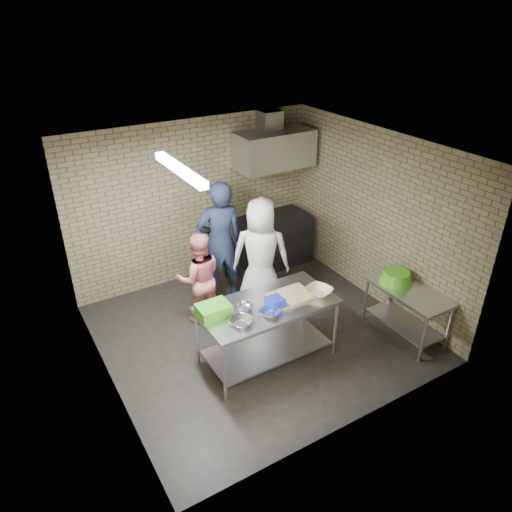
{
  "coord_description": "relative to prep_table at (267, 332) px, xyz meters",
  "views": [
    {
      "loc": [
        -2.9,
        -4.82,
        4.33
      ],
      "look_at": [
        0.1,
        0.2,
        1.15
      ],
      "focal_mm": 33.69,
      "sensor_mm": 36.0,
      "label": 1
    }
  ],
  "objects": [
    {
      "name": "wall_shelf",
      "position": [
        1.83,
        2.44,
        1.48
      ],
      "size": [
        0.8,
        0.2,
        0.04
      ],
      "primitive_type": "cube",
      "color": "#3F2B19",
      "rests_on": "back_wall"
    },
    {
      "name": "right_wall",
      "position": [
        2.28,
        0.55,
        0.91
      ],
      "size": [
        0.06,
        4.0,
        2.7
      ],
      "primitive_type": "cube",
      "color": "#98895F",
      "rests_on": "ground"
    },
    {
      "name": "woman_pink",
      "position": [
        -0.37,
        1.28,
        0.27
      ],
      "size": [
        0.8,
        0.69,
        1.42
      ],
      "primitive_type": "imported",
      "rotation": [
        0.0,
        0.0,
        2.89
      ],
      "color": "pink",
      "rests_on": "floor"
    },
    {
      "name": "ceramic_bowl",
      "position": [
        0.7,
        -0.15,
        0.48
      ],
      "size": [
        0.43,
        0.43,
        0.08
      ],
      "primitive_type": "imported",
      "rotation": [
        0.0,
        0.0,
        0.31
      ],
      "color": "beige",
      "rests_on": "prep_table"
    },
    {
      "name": "mixing_bowl_c",
      "position": [
        -0.1,
        -0.22,
        0.47
      ],
      "size": [
        0.32,
        0.32,
        0.06
      ],
      "primitive_type": "imported",
      "rotation": [
        0.0,
        0.0,
        0.31
      ],
      "color": "#AFB1B6",
      "rests_on": "prep_table"
    },
    {
      "name": "mixing_bowl_b",
      "position": [
        -0.3,
        0.05,
        0.47
      ],
      "size": [
        0.26,
        0.26,
        0.07
      ],
      "primitive_type": "imported",
      "rotation": [
        0.0,
        0.0,
        0.31
      ],
      "color": "#ADAFB4",
      "rests_on": "prep_table"
    },
    {
      "name": "range_hood",
      "position": [
        1.53,
        2.25,
        1.66
      ],
      "size": [
        1.3,
        0.6,
        0.6
      ],
      "primitive_type": "cube",
      "color": "silver",
      "rests_on": "back_wall"
    },
    {
      "name": "ceiling",
      "position": [
        0.18,
        0.55,
        2.26
      ],
      "size": [
        4.2,
        4.2,
        0.0
      ],
      "primitive_type": "plane",
      "rotation": [
        3.14,
        0.0,
        0.0
      ],
      "color": "black",
      "rests_on": "ground"
    },
    {
      "name": "blue_tub",
      "position": [
        0.05,
        -0.1,
        0.5
      ],
      "size": [
        0.2,
        0.2,
        0.13
      ],
      "primitive_type": "cube",
      "color": "#182BBB",
      "rests_on": "prep_table"
    },
    {
      "name": "green_basin",
      "position": [
        1.96,
        -0.3,
        0.39
      ],
      "size": [
        0.46,
        0.46,
        0.17
      ],
      "primitive_type": null,
      "color": "#59C626",
      "rests_on": "side_counter"
    },
    {
      "name": "front_wall",
      "position": [
        0.18,
        -1.45,
        0.91
      ],
      "size": [
        4.2,
        0.06,
        2.7
      ],
      "primitive_type": "cube",
      "color": "#98895F",
      "rests_on": "ground"
    },
    {
      "name": "fluorescent_fixture",
      "position": [
        -0.82,
        0.55,
        2.2
      ],
      "size": [
        0.1,
        1.25,
        0.08
      ],
      "primitive_type": "cube",
      "color": "white",
      "rests_on": "ceiling"
    },
    {
      "name": "woman_white",
      "position": [
        0.59,
        1.13,
        0.46
      ],
      "size": [
        1.05,
        0.96,
        1.79
      ],
      "primitive_type": "imported",
      "rotation": [
        0.0,
        0.0,
        2.55
      ],
      "color": "white",
      "rests_on": "floor"
    },
    {
      "name": "floor",
      "position": [
        0.18,
        0.55,
        -0.44
      ],
      "size": [
        4.2,
        4.2,
        0.0
      ],
      "primitive_type": "plane",
      "color": "black",
      "rests_on": "ground"
    },
    {
      "name": "mixing_bowl_a",
      "position": [
        -0.5,
        -0.2,
        0.47
      ],
      "size": [
        0.35,
        0.35,
        0.07
      ],
      "primitive_type": "imported",
      "rotation": [
        0.0,
        0.0,
        0.31
      ],
      "color": "silver",
      "rests_on": "prep_table"
    },
    {
      "name": "back_wall",
      "position": [
        0.18,
        2.55,
        0.91
      ],
      "size": [
        4.2,
        0.06,
        2.7
      ],
      "primitive_type": "cube",
      "color": "#98895F",
      "rests_on": "ground"
    },
    {
      "name": "hood_duct",
      "position": [
        1.53,
        2.4,
        2.11
      ],
      "size": [
        0.35,
        0.3,
        0.3
      ],
      "primitive_type": "cube",
      "color": "#A5A8AD",
      "rests_on": "back_wall"
    },
    {
      "name": "side_counter",
      "position": [
        1.98,
        -0.55,
        -0.07
      ],
      "size": [
        0.6,
        1.2,
        0.75
      ],
      "primitive_type": "cube",
      "color": "silver",
      "rests_on": "floor"
    },
    {
      "name": "cutting_board",
      "position": [
        0.35,
        -0.02,
        0.46
      ],
      "size": [
        0.54,
        0.41,
        0.03
      ],
      "primitive_type": "cube",
      "color": "tan",
      "rests_on": "prep_table"
    },
    {
      "name": "bottle_green",
      "position": [
        1.98,
        2.44,
        1.57
      ],
      "size": [
        0.06,
        0.06,
        0.15
      ],
      "primitive_type": "cylinder",
      "color": "green",
      "rests_on": "wall_shelf"
    },
    {
      "name": "prep_table",
      "position": [
        0.0,
        0.0,
        0.0
      ],
      "size": [
        1.76,
        0.88,
        0.88
      ],
      "primitive_type": "cube",
      "color": "#B9BDC1",
      "rests_on": "floor"
    },
    {
      "name": "green_crate",
      "position": [
        -0.7,
        0.12,
        0.52
      ],
      "size": [
        0.39,
        0.29,
        0.16
      ],
      "primitive_type": "cube",
      "color": "green",
      "rests_on": "prep_table"
    },
    {
      "name": "left_wall",
      "position": [
        -1.92,
        0.55,
        0.91
      ],
      "size": [
        0.06,
        4.0,
        2.7
      ],
      "primitive_type": "cube",
      "color": "#98895F",
      "rests_on": "ground"
    },
    {
      "name": "bottle_red",
      "position": [
        1.58,
        2.44,
        1.59
      ],
      "size": [
        0.07,
        0.07,
        0.18
      ],
      "primitive_type": "cylinder",
      "color": "#B22619",
      "rests_on": "wall_shelf"
    },
    {
      "name": "man_navy",
      "position": [
        0.18,
        1.65,
        0.55
      ],
      "size": [
        0.8,
        0.61,
        1.98
      ],
      "primitive_type": "imported",
      "rotation": [
        0.0,
        0.0,
        2.95
      ],
      "color": "#141C32",
      "rests_on": "floor"
    },
    {
      "name": "stove",
      "position": [
        1.53,
        2.2,
        0.01
      ],
      "size": [
        1.2,
        0.7,
        0.9
      ],
      "primitive_type": "cube",
      "color": "black",
      "rests_on": "floor"
    }
  ]
}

